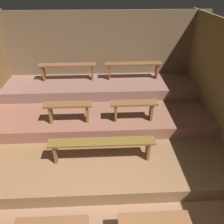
{
  "coord_description": "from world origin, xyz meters",
  "views": [
    {
      "loc": [
        0.04,
        -1.22,
        3.46
      ],
      "look_at": [
        0.25,
        3.21,
        0.63
      ],
      "focal_mm": 34.79,
      "sensor_mm": 36.0,
      "label": 1
    }
  ],
  "objects_px": {
    "bench_middle_left": "(68,108)",
    "bench_upper_right": "(133,66)",
    "bench_floor_right": "(154,224)",
    "bench_lower_center": "(102,144)",
    "bench_middle_right": "(134,107)",
    "bench_upper_left": "(67,67)"
  },
  "relations": [
    {
      "from": "bench_middle_left",
      "to": "bench_middle_right",
      "type": "bearing_deg",
      "value": 0.0
    },
    {
      "from": "bench_middle_left",
      "to": "bench_middle_right",
      "type": "height_order",
      "value": "same"
    },
    {
      "from": "bench_middle_left",
      "to": "bench_upper_left",
      "type": "bearing_deg",
      "value": 96.68
    },
    {
      "from": "bench_floor_right",
      "to": "bench_upper_right",
      "type": "height_order",
      "value": "bench_upper_right"
    },
    {
      "from": "bench_upper_right",
      "to": "bench_middle_left",
      "type": "bearing_deg",
      "value": -134.24
    },
    {
      "from": "bench_middle_left",
      "to": "bench_upper_right",
      "type": "xyz_separation_m",
      "value": [
        1.67,
        1.72,
        0.31
      ]
    },
    {
      "from": "bench_middle_left",
      "to": "bench_upper_left",
      "type": "relative_size",
      "value": 0.65
    },
    {
      "from": "bench_lower_center",
      "to": "bench_middle_right",
      "type": "distance_m",
      "value": 1.24
    },
    {
      "from": "bench_upper_right",
      "to": "bench_lower_center",
      "type": "bearing_deg",
      "value": -109.29
    },
    {
      "from": "bench_lower_center",
      "to": "bench_upper_right",
      "type": "bearing_deg",
      "value": 70.71
    },
    {
      "from": "bench_upper_left",
      "to": "bench_upper_right",
      "type": "bearing_deg",
      "value": 0.0
    },
    {
      "from": "bench_lower_center",
      "to": "bench_middle_left",
      "type": "distance_m",
      "value": 1.24
    },
    {
      "from": "bench_upper_right",
      "to": "bench_upper_left",
      "type": "bearing_deg",
      "value": 180.0
    },
    {
      "from": "bench_floor_right",
      "to": "bench_middle_right",
      "type": "bearing_deg",
      "value": 90.11
    },
    {
      "from": "bench_lower_center",
      "to": "bench_upper_right",
      "type": "height_order",
      "value": "bench_upper_right"
    },
    {
      "from": "bench_middle_right",
      "to": "bench_upper_left",
      "type": "relative_size",
      "value": 0.65
    },
    {
      "from": "bench_floor_right",
      "to": "bench_middle_left",
      "type": "distance_m",
      "value": 2.88
    },
    {
      "from": "bench_middle_right",
      "to": "bench_floor_right",
      "type": "bearing_deg",
      "value": -89.89
    },
    {
      "from": "bench_floor_right",
      "to": "bench_upper_left",
      "type": "xyz_separation_m",
      "value": [
        -1.68,
        4.12,
        0.89
      ]
    },
    {
      "from": "bench_lower_center",
      "to": "bench_floor_right",
      "type": "bearing_deg",
      "value": -62.7
    },
    {
      "from": "bench_floor_right",
      "to": "bench_upper_left",
      "type": "bearing_deg",
      "value": 112.16
    },
    {
      "from": "bench_floor_right",
      "to": "bench_upper_right",
      "type": "distance_m",
      "value": 4.22
    }
  ]
}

